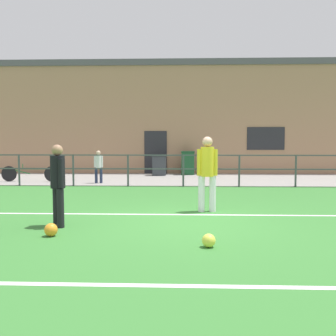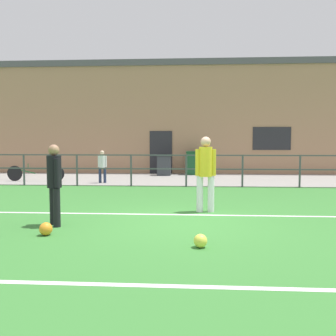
# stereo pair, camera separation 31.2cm
# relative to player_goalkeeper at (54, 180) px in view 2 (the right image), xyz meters

# --- Properties ---
(ground) EXTENTS (60.00, 44.00, 0.04)m
(ground) POSITION_rel_player_goalkeeper_xyz_m (2.44, 0.46, -0.93)
(ground) COLOR #387A33
(field_line_touchline) EXTENTS (36.00, 0.11, 0.00)m
(field_line_touchline) POSITION_rel_player_goalkeeper_xyz_m (2.44, 1.26, -0.90)
(field_line_touchline) COLOR white
(field_line_touchline) RESTS_ON ground
(field_line_hash) EXTENTS (36.00, 0.11, 0.00)m
(field_line_hash) POSITION_rel_player_goalkeeper_xyz_m (2.44, -2.96, -0.90)
(field_line_hash) COLOR white
(field_line_hash) RESTS_ON ground
(pavement_strip) EXTENTS (48.00, 5.00, 0.02)m
(pavement_strip) POSITION_rel_player_goalkeeper_xyz_m (2.44, 8.96, -0.90)
(pavement_strip) COLOR gray
(pavement_strip) RESTS_ON ground
(perimeter_fence) EXTENTS (36.07, 0.07, 1.15)m
(perimeter_fence) POSITION_rel_player_goalkeeper_xyz_m (2.44, 6.46, -0.16)
(perimeter_fence) COLOR #474C51
(perimeter_fence) RESTS_ON ground
(clubhouse_facade) EXTENTS (28.00, 2.56, 5.56)m
(clubhouse_facade) POSITION_rel_player_goalkeeper_xyz_m (2.44, 12.66, 1.88)
(clubhouse_facade) COLOR #A37A5B
(clubhouse_facade) RESTS_ON ground
(player_goalkeeper) EXTENTS (0.30, 0.37, 1.60)m
(player_goalkeeper) POSITION_rel_player_goalkeeper_xyz_m (0.00, 0.00, 0.00)
(player_goalkeeper) COLOR black
(player_goalkeeper) RESTS_ON ground
(player_striker) EXTENTS (0.48, 0.31, 1.76)m
(player_striker) POSITION_rel_player_goalkeeper_xyz_m (2.99, 1.66, 0.09)
(player_striker) COLOR white
(player_striker) RESTS_ON ground
(soccer_ball_match) EXTENTS (0.22, 0.22, 0.22)m
(soccer_ball_match) POSITION_rel_player_goalkeeper_xyz_m (2.83, -1.34, -0.80)
(soccer_ball_match) COLOR #E5E04C
(soccer_ball_match) RESTS_ON ground
(soccer_ball_spare) EXTENTS (0.23, 0.23, 0.23)m
(soccer_ball_spare) POSITION_rel_player_goalkeeper_xyz_m (0.11, -0.75, -0.79)
(soccer_ball_spare) COLOR orange
(soccer_ball_spare) RESTS_ON ground
(spectator_child) EXTENTS (0.34, 0.22, 1.25)m
(spectator_child) POSITION_rel_player_goalkeeper_xyz_m (-0.80, 7.24, -0.18)
(spectator_child) COLOR #232D4C
(spectator_child) RESTS_ON pavement_strip
(bicycle_parked_1) EXTENTS (2.35, 0.04, 0.72)m
(bicycle_parked_1) POSITION_rel_player_goalkeeper_xyz_m (-3.63, 7.66, -0.56)
(bicycle_parked_1) COLOR black
(bicycle_parked_1) RESTS_ON pavement_strip
(trash_bin_0) EXTENTS (0.64, 0.54, 1.11)m
(trash_bin_0) POSITION_rel_player_goalkeeper_xyz_m (2.67, 10.92, -0.32)
(trash_bin_0) COLOR #194C28
(trash_bin_0) RESTS_ON pavement_strip
(trash_bin_1) EXTENTS (0.65, 0.55, 0.94)m
(trash_bin_1) POSITION_rel_player_goalkeeper_xyz_m (1.33, 10.44, -0.41)
(trash_bin_1) COLOR #33383D
(trash_bin_1) RESTS_ON pavement_strip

